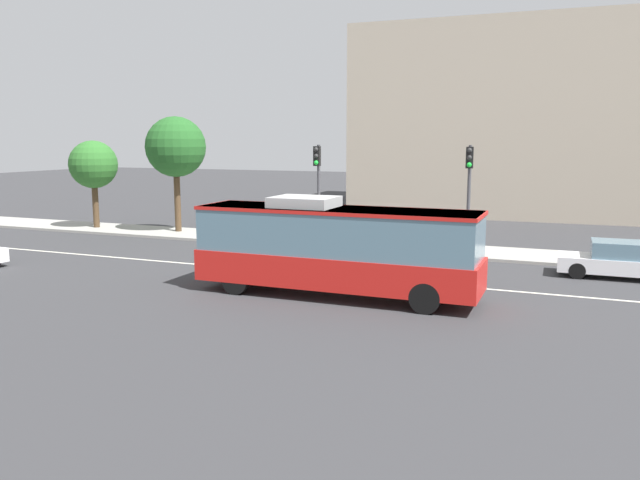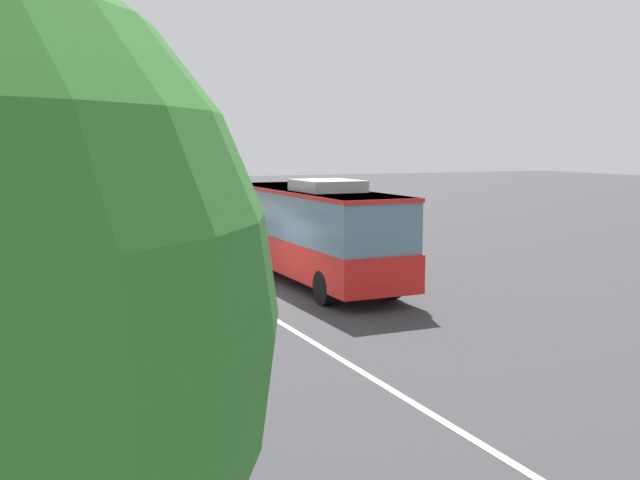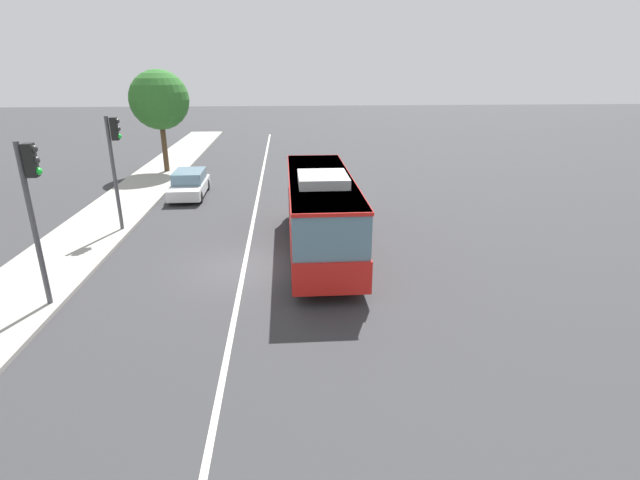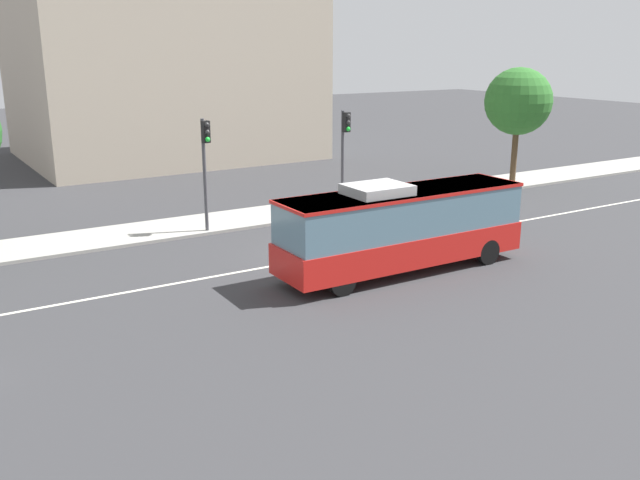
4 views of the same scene
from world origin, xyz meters
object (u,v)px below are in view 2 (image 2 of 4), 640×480
transit_bus (312,228)px  sedan_white (64,239)px  traffic_light_near_corner (35,189)px  traffic_light_mid_block (19,176)px

transit_bus → sedan_white: 11.81m
sedan_white → traffic_light_near_corner: (-13.68, 1.75, 2.84)m
transit_bus → traffic_light_near_corner: 9.86m
sedan_white → traffic_light_near_corner: traffic_light_near_corner is taller
transit_bus → traffic_light_mid_block: 9.50m
transit_bus → sedan_white: bearing=36.5°
transit_bus → traffic_light_near_corner: traffic_light_near_corner is taller
transit_bus → traffic_light_near_corner: size_ratio=1.92×
traffic_light_near_corner → traffic_light_mid_block: bearing=85.2°
traffic_light_mid_block → traffic_light_near_corner: bearing=-94.3°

